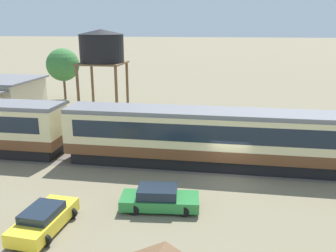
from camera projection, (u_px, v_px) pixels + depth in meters
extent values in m
plane|color=#7A7056|center=(228.00, 176.00, 24.59)|extent=(600.00, 600.00, 0.00)
cube|color=brown|center=(206.00, 149.00, 26.03)|extent=(20.79, 3.19, 0.80)
cube|color=beige|center=(207.00, 129.00, 25.62)|extent=(20.79, 3.19, 2.21)
cube|color=#192330|center=(207.00, 128.00, 25.59)|extent=(19.13, 3.23, 1.24)
cube|color=slate|center=(208.00, 112.00, 25.27)|extent=(20.79, 3.00, 0.30)
cube|color=black|center=(206.00, 160.00, 26.26)|extent=(19.96, 2.74, 0.88)
cylinder|color=black|center=(305.00, 169.00, 24.52)|extent=(0.90, 0.18, 0.90)
cylinder|color=black|center=(301.00, 162.00, 25.88)|extent=(0.90, 0.18, 0.90)
cylinder|color=black|center=(114.00, 158.00, 26.64)|extent=(0.90, 0.18, 0.90)
cylinder|color=black|center=(119.00, 151.00, 28.00)|extent=(0.90, 0.18, 0.90)
cylinder|color=black|center=(16.00, 152.00, 27.88)|extent=(0.90, 0.18, 0.90)
cylinder|color=black|center=(25.00, 146.00, 29.24)|extent=(0.90, 0.18, 0.90)
cube|color=#665B51|center=(216.00, 166.00, 26.26)|extent=(131.77, 3.60, 0.01)
cube|color=#4C4238|center=(216.00, 170.00, 25.58)|extent=(131.77, 0.12, 0.04)
cube|color=#4C4238|center=(216.00, 162.00, 26.94)|extent=(131.77, 0.12, 0.04)
cylinder|color=brown|center=(127.00, 92.00, 38.44)|extent=(0.28, 0.28, 6.25)
cylinder|color=brown|center=(93.00, 90.00, 39.05)|extent=(0.28, 0.28, 6.25)
cylinder|color=brown|center=(117.00, 99.00, 34.71)|extent=(0.28, 0.28, 6.25)
cylinder|color=brown|center=(78.00, 97.00, 35.31)|extent=(0.28, 0.28, 6.25)
cube|color=brown|center=(102.00, 63.00, 36.00)|extent=(4.44, 4.44, 0.16)
cylinder|color=black|center=(102.00, 48.00, 35.60)|extent=(4.42, 4.42, 2.76)
cone|color=black|center=(101.00, 32.00, 35.16)|extent=(4.64, 4.64, 0.50)
cube|color=yellow|center=(44.00, 221.00, 17.96)|extent=(2.05, 4.26, 0.69)
cube|color=#192330|center=(42.00, 212.00, 17.70)|extent=(1.66, 2.17, 0.41)
cylinder|color=black|center=(71.00, 213.00, 19.05)|extent=(0.62, 0.20, 0.62)
cylinder|color=black|center=(45.00, 210.00, 19.40)|extent=(0.62, 0.20, 0.62)
cylinder|color=black|center=(45.00, 241.00, 16.64)|extent=(0.62, 0.20, 0.62)
cylinder|color=black|center=(15.00, 236.00, 16.99)|extent=(0.62, 0.20, 0.62)
cube|color=#287A38|center=(160.00, 201.00, 20.06)|extent=(4.55, 2.21, 0.59)
cube|color=#192330|center=(157.00, 192.00, 19.91)|extent=(2.34, 1.74, 0.55)
cylinder|color=black|center=(184.00, 211.00, 19.26)|extent=(0.62, 0.20, 0.62)
cylinder|color=black|center=(184.00, 198.00, 20.78)|extent=(0.62, 0.20, 0.62)
cylinder|color=black|center=(134.00, 210.00, 19.42)|extent=(0.62, 0.20, 0.62)
cylinder|color=black|center=(138.00, 196.00, 20.94)|extent=(0.62, 0.20, 0.62)
cylinder|color=brown|center=(65.00, 87.00, 49.54)|extent=(0.32, 0.32, 3.48)
sphere|color=#387538|center=(63.00, 65.00, 48.70)|extent=(4.46, 4.46, 4.46)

